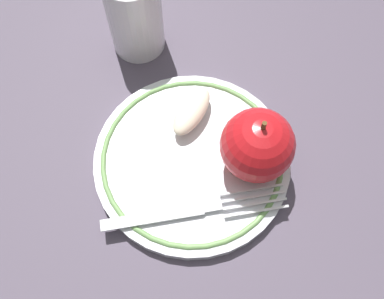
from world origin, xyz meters
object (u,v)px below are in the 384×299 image
object	(u,v)px
apple_red_whole	(258,147)
drinking_glass	(135,14)
plate	(192,160)
apple_slice_front	(193,111)
fork	(189,211)

from	to	relation	value
apple_red_whole	drinking_glass	world-z (taller)	drinking_glass
drinking_glass	apple_red_whole	bearing A→B (deg)	118.91
plate	apple_slice_front	distance (m)	0.06
apple_slice_front	drinking_glass	world-z (taller)	drinking_glass
plate	drinking_glass	world-z (taller)	drinking_glass
plate	apple_slice_front	xyz separation A→B (m)	(-0.01, -0.05, 0.02)
fork	drinking_glass	distance (m)	0.24
apple_red_whole	fork	world-z (taller)	apple_red_whole
apple_red_whole	fork	bearing A→B (deg)	30.22
apple_slice_front	drinking_glass	bearing A→B (deg)	-120.16
plate	apple_slice_front	size ratio (longest dim) A/B	3.25
plate	apple_slice_front	world-z (taller)	apple_slice_front
apple_red_whole	plate	bearing A→B (deg)	-13.73
fork	drinking_glass	world-z (taller)	drinking_glass
drinking_glass	apple_slice_front	bearing A→B (deg)	112.07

